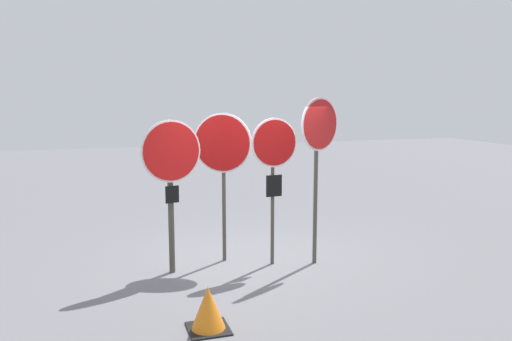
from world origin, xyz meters
TOP-DOWN VIEW (x-y plane):
  - ground_plane at (0.00, 0.00)m, footprint 40.00×40.00m
  - stop_sign_0 at (-1.14, -0.14)m, footprint 0.90×0.24m
  - stop_sign_1 at (-0.29, 0.17)m, footprint 0.83×0.48m
  - stop_sign_2 at (0.43, -0.23)m, footprint 0.76×0.14m
  - stop_sign_3 at (1.10, -0.39)m, footprint 0.76×0.38m
  - traffic_cone_0 at (-1.04, -2.12)m, footprint 0.47×0.47m

SIDE VIEW (x-z plane):
  - ground_plane at x=0.00m, z-range 0.00..0.00m
  - traffic_cone_0 at x=-1.04m, z-range 0.00..0.51m
  - stop_sign_0 at x=-1.14m, z-range 0.46..2.78m
  - stop_sign_2 at x=0.43m, z-range 0.57..2.90m
  - stop_sign_1 at x=-0.29m, z-range 0.59..2.99m
  - stop_sign_3 at x=1.10m, z-range 0.67..3.31m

